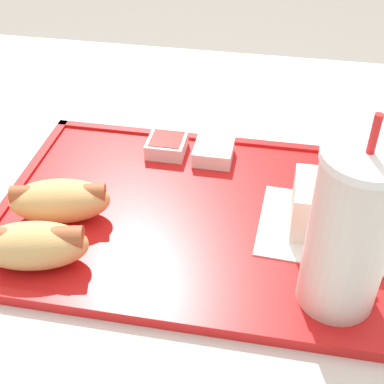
{
  "coord_description": "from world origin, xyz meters",
  "views": [
    {
      "loc": [
        -0.07,
        0.45,
        1.19
      ],
      "look_at": [
        0.02,
        -0.02,
        0.8
      ],
      "focal_mm": 50.0,
      "sensor_mm": 36.0,
      "label": 1
    }
  ],
  "objects_px": {
    "hot_dog_near": "(59,200)",
    "sauce_cup_mayo": "(213,152)",
    "hot_dog_far": "(33,244)",
    "fries_carton": "(333,207)",
    "soda_cup": "(350,232)",
    "sauce_cup_ketchup": "(167,145)"
  },
  "relations": [
    {
      "from": "hot_dog_near",
      "to": "sauce_cup_mayo",
      "type": "xyz_separation_m",
      "value": [
        -0.16,
        -0.15,
        -0.02
      ]
    },
    {
      "from": "hot_dog_far",
      "to": "hot_dog_near",
      "type": "bearing_deg",
      "value": -90.0
    },
    {
      "from": "hot_dog_far",
      "to": "fries_carton",
      "type": "bearing_deg",
      "value": -160.01
    },
    {
      "from": "soda_cup",
      "to": "sauce_cup_ketchup",
      "type": "bearing_deg",
      "value": -44.9
    },
    {
      "from": "sauce_cup_mayo",
      "to": "sauce_cup_ketchup",
      "type": "bearing_deg",
      "value": -4.49
    },
    {
      "from": "hot_dog_far",
      "to": "sauce_cup_mayo",
      "type": "xyz_separation_m",
      "value": [
        -0.16,
        -0.22,
        -0.02
      ]
    },
    {
      "from": "soda_cup",
      "to": "fries_carton",
      "type": "distance_m",
      "value": 0.12
    },
    {
      "from": "soda_cup",
      "to": "hot_dog_near",
      "type": "xyz_separation_m",
      "value": [
        0.31,
        -0.06,
        -0.06
      ]
    },
    {
      "from": "hot_dog_far",
      "to": "fries_carton",
      "type": "height_order",
      "value": "fries_carton"
    },
    {
      "from": "soda_cup",
      "to": "sauce_cup_ketchup",
      "type": "height_order",
      "value": "soda_cup"
    },
    {
      "from": "soda_cup",
      "to": "sauce_cup_ketchup",
      "type": "distance_m",
      "value": 0.32
    },
    {
      "from": "sauce_cup_mayo",
      "to": "sauce_cup_ketchup",
      "type": "distance_m",
      "value": 0.07
    },
    {
      "from": "soda_cup",
      "to": "sauce_cup_ketchup",
      "type": "xyz_separation_m",
      "value": [
        0.22,
        -0.22,
        -0.08
      ]
    },
    {
      "from": "hot_dog_near",
      "to": "sauce_cup_ketchup",
      "type": "distance_m",
      "value": 0.18
    },
    {
      "from": "hot_dog_far",
      "to": "hot_dog_near",
      "type": "relative_size",
      "value": 1.0
    },
    {
      "from": "hot_dog_far",
      "to": "sauce_cup_mayo",
      "type": "height_order",
      "value": "hot_dog_far"
    },
    {
      "from": "sauce_cup_ketchup",
      "to": "fries_carton",
      "type": "bearing_deg",
      "value": 151.51
    },
    {
      "from": "hot_dog_near",
      "to": "sauce_cup_ketchup",
      "type": "relative_size",
      "value": 2.44
    },
    {
      "from": "sauce_cup_mayo",
      "to": "sauce_cup_ketchup",
      "type": "height_order",
      "value": "same"
    },
    {
      "from": "sauce_cup_ketchup",
      "to": "sauce_cup_mayo",
      "type": "bearing_deg",
      "value": 175.51
    },
    {
      "from": "soda_cup",
      "to": "hot_dog_far",
      "type": "height_order",
      "value": "soda_cup"
    },
    {
      "from": "hot_dog_near",
      "to": "sauce_cup_ketchup",
      "type": "xyz_separation_m",
      "value": [
        -0.09,
        -0.15,
        -0.02
      ]
    }
  ]
}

